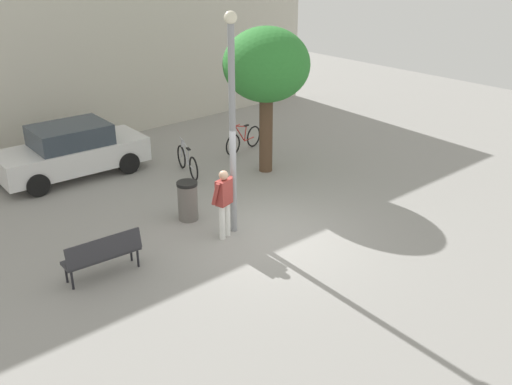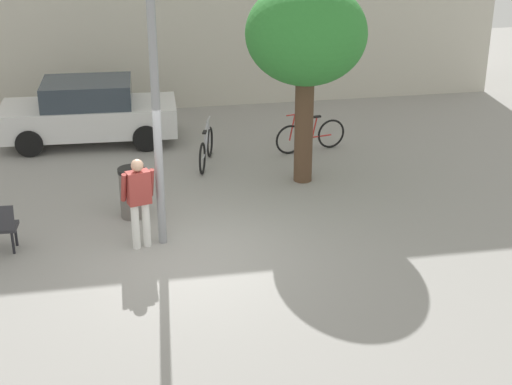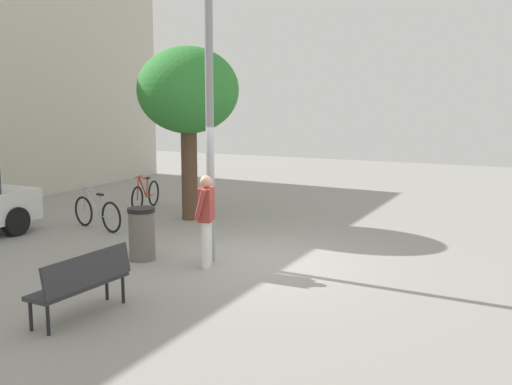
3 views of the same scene
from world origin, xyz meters
The scene contains 8 objects.
ground_plane centered at (0.00, 0.00, 0.00)m, with size 36.00×36.00×0.00m, color gray.
lamppost centered at (-0.44, 0.67, 2.84)m, with size 0.28×0.28×5.07m.
person_by_lamppost centered at (-0.82, 0.55, 0.97)m, with size 0.63×0.40×1.67m.
park_bench centered at (-3.77, 0.82, 0.55)m, with size 1.63×0.57×0.92m.
plaza_tree centered at (2.76, 3.10, 3.13)m, with size 2.47×2.47×4.23m.
bicycle_red centered at (3.37, 4.88, 0.38)m, with size 1.78×0.43×0.97m.
bicycle_silver centered at (0.83, 4.42, 0.38)m, with size 0.55×1.75×0.97m.
trash_bin centered at (-0.91, 1.90, 0.50)m, with size 0.52×0.52×0.99m.
Camera 3 is at (-10.21, -4.92, 3.10)m, focal length 43.47 mm.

